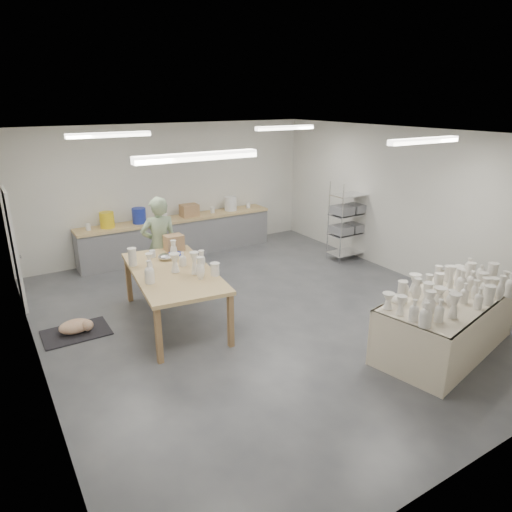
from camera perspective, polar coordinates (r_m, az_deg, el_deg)
room at (r=7.29m, az=-0.10°, el=7.51°), size 8.00×8.02×3.00m
back_counter at (r=10.84m, az=-9.69°, el=2.60°), size 4.60×0.60×1.24m
wire_shelf at (r=10.54m, az=11.56°, el=4.45°), size 0.88×0.48×1.80m
drying_table at (r=7.25m, az=22.70°, el=-7.45°), size 2.54×1.61×1.21m
work_table at (r=7.53m, az=-10.29°, el=-1.59°), size 1.49×2.54×1.27m
rug at (r=7.86m, az=-21.57°, el=-8.89°), size 1.00×0.70×0.02m
cat at (r=7.79m, az=-21.48°, el=-8.15°), size 0.57×0.47×0.21m
potter at (r=8.68m, az=-11.93°, el=1.30°), size 0.74×0.54×1.85m
red_stool at (r=9.13m, az=-12.26°, el=-2.02°), size 0.45×0.45×0.33m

